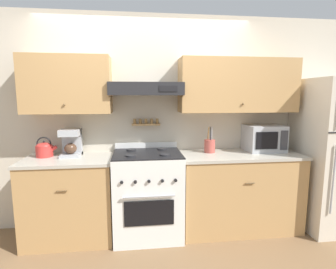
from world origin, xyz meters
The scene contains 10 objects.
ground_plane centered at (0.00, 0.00, 0.00)m, with size 16.00×16.00×0.00m, color brown.
wall_back centered at (0.09, 0.60, 1.42)m, with size 5.20×0.46×2.55m.
counter_left centered at (-0.86, 0.32, 0.46)m, with size 0.96×0.64×0.92m.
counter_right centered at (1.09, 0.32, 0.46)m, with size 1.41×0.64×0.92m.
stove_range centered at (0.00, 0.30, 0.49)m, with size 0.75×0.67×1.03m.
refrigerator centered at (2.24, 0.25, 0.90)m, with size 0.79×0.76×1.79m.
tea_kettle centered at (-1.13, 0.42, 1.01)m, with size 0.23×0.18×0.22m.
coffee_maker centered at (-0.85, 0.45, 1.08)m, with size 0.21×0.24×0.30m.
microwave centered at (1.44, 0.44, 1.08)m, with size 0.44×0.37×0.32m.
utensil_crock centered at (0.75, 0.42, 1.01)m, with size 0.13×0.13×0.31m.
Camera 1 is at (-0.11, -2.57, 1.60)m, focal length 28.00 mm.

